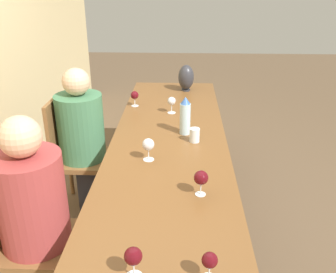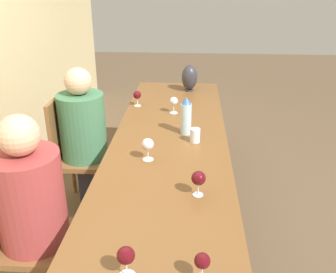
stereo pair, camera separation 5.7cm
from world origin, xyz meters
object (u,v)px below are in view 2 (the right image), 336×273
(wine_glass_2, at_px, (174,102))
(person_near, at_px, (35,213))
(wine_glass_5, at_px, (199,179))
(wine_glass_1, at_px, (148,145))
(chair_near, at_px, (23,232))
(water_bottle, at_px, (186,116))
(vase, at_px, (190,78))
(water_tumbler, at_px, (195,135))
(wine_glass_0, at_px, (202,262))
(wine_glass_4, at_px, (137,95))
(person_far, at_px, (86,137))
(wine_glass_3, at_px, (126,256))
(chair_far, at_px, (76,151))

(wine_glass_2, xyz_separation_m, person_near, (-1.35, 0.70, -0.21))
(wine_glass_2, height_order, wine_glass_5, wine_glass_5)
(wine_glass_1, distance_m, chair_near, 0.89)
(water_bottle, bearing_deg, vase, -0.49)
(water_tumbler, xyz_separation_m, wine_glass_5, (-0.69, -0.02, 0.05))
(wine_glass_0, height_order, wine_glass_4, wine_glass_4)
(vase, distance_m, wine_glass_4, 0.68)
(wine_glass_2, relative_size, wine_glass_4, 1.03)
(wine_glass_1, relative_size, person_far, 0.12)
(chair_near, bearing_deg, wine_glass_3, -127.53)
(wine_glass_3, relative_size, person_near, 0.12)
(wine_glass_0, xyz_separation_m, chair_far, (1.58, 1.00, -0.33))
(wine_glass_0, bearing_deg, wine_glass_1, 18.11)
(person_far, bearing_deg, person_near, -179.99)
(wine_glass_5, distance_m, chair_near, 1.05)
(water_tumbler, bearing_deg, wine_glass_2, 17.47)
(chair_far, height_order, person_far, person_far)
(wine_glass_1, relative_size, wine_glass_4, 1.07)
(chair_near, bearing_deg, wine_glass_0, -118.18)
(vase, bearing_deg, wine_glass_1, 171.00)
(water_bottle, distance_m, person_near, 1.24)
(wine_glass_1, bearing_deg, water_tumbler, -45.90)
(wine_glass_2, bearing_deg, person_far, 114.15)
(water_bottle, bearing_deg, person_near, 138.37)
(chair_near, distance_m, person_far, 1.05)
(water_tumbler, xyz_separation_m, person_near, (-0.77, 0.88, -0.15))
(water_tumbler, relative_size, wine_glass_0, 0.80)
(water_bottle, bearing_deg, chair_near, 135.35)
(vase, bearing_deg, wine_glass_3, 175.28)
(wine_glass_4, relative_size, person_far, 0.11)
(wine_glass_0, relative_size, wine_glass_3, 0.89)
(chair_far, bearing_deg, wine_glass_1, -130.32)
(wine_glass_5, bearing_deg, person_near, 94.92)
(vase, height_order, wine_glass_2, vase)
(water_bottle, bearing_deg, wine_glass_3, 172.10)
(water_tumbler, bearing_deg, wine_glass_1, 134.10)
(wine_glass_3, height_order, wine_glass_5, wine_glass_5)
(wine_glass_1, height_order, person_near, person_near)
(water_tumbler, bearing_deg, chair_far, 74.32)
(water_bottle, xyz_separation_m, wine_glass_5, (-0.83, -0.09, -0.04))
(wine_glass_4, xyz_separation_m, person_near, (-1.52, 0.36, -0.20))
(chair_far, height_order, person_near, person_near)
(wine_glass_3, bearing_deg, water_tumbler, -11.69)
(wine_glass_3, xyz_separation_m, person_near, (0.54, 0.61, -0.21))
(water_tumbler, distance_m, wine_glass_0, 1.30)
(wine_glass_0, xyz_separation_m, person_near, (0.53, 0.91, -0.19))
(water_bottle, distance_m, chair_far, 0.99)
(chair_far, bearing_deg, wine_glass_3, -156.10)
(wine_glass_0, distance_m, wine_glass_2, 1.90)
(wine_glass_1, distance_m, person_far, 0.84)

